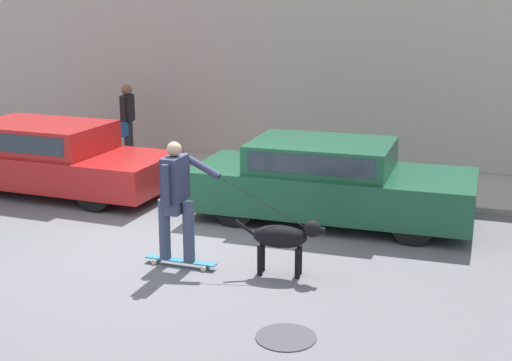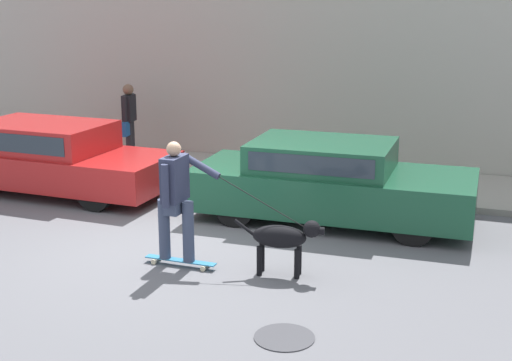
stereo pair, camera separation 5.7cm
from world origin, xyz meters
name	(u,v)px [view 1 (the left image)]	position (x,y,z in m)	size (l,w,h in m)	color
ground_plane	(173,251)	(0.00, 0.00, 0.00)	(36.00, 36.00, 0.00)	slate
back_wall	(290,55)	(0.00, 5.75, 2.28)	(32.00, 0.30, 4.55)	#ADA89E
sidewalk_curb	(270,174)	(0.00, 4.40, 0.05)	(30.00, 2.36, 0.11)	#A39E93
parked_car_0	(49,158)	(-3.46, 2.11, 0.62)	(4.53, 1.89, 1.26)	black
parked_car_1	(330,182)	(1.74, 2.11, 0.62)	(4.40, 1.83, 1.27)	black
dog	(284,238)	(1.73, -0.33, 0.50)	(1.17, 0.37, 0.76)	black
skateboarder	(176,197)	(0.31, -0.49, 0.95)	(2.24, 0.63, 1.68)	beige
pedestrian_with_bag	(127,117)	(-3.26, 4.68, 0.98)	(0.25, 0.64, 1.56)	#28282D
manhole_cover	(286,337)	(2.26, -1.99, 0.01)	(0.65, 0.65, 0.01)	#38383D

